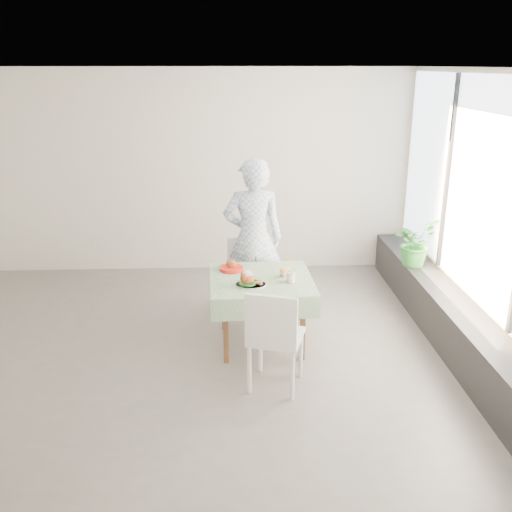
{
  "coord_description": "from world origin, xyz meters",
  "views": [
    {
      "loc": [
        0.49,
        -5.38,
        2.83
      ],
      "look_at": [
        0.74,
        0.12,
        0.97
      ],
      "focal_mm": 40.0,
      "sensor_mm": 36.0,
      "label": 1
    }
  ],
  "objects_px": {
    "main_dish": "(249,281)",
    "diner": "(253,239)",
    "chair_far": "(247,290)",
    "potted_plant": "(415,242)",
    "juice_cup_orange": "(284,272)",
    "cafe_table": "(261,304)",
    "chair_near": "(275,356)"
  },
  "relations": [
    {
      "from": "main_dish",
      "to": "juice_cup_orange",
      "type": "height_order",
      "value": "juice_cup_orange"
    },
    {
      "from": "juice_cup_orange",
      "to": "main_dish",
      "type": "bearing_deg",
      "value": -148.22
    },
    {
      "from": "cafe_table",
      "to": "potted_plant",
      "type": "distance_m",
      "value": 2.19
    },
    {
      "from": "diner",
      "to": "juice_cup_orange",
      "type": "bearing_deg",
      "value": 109.14
    },
    {
      "from": "cafe_table",
      "to": "main_dish",
      "type": "relative_size",
      "value": 3.45
    },
    {
      "from": "chair_near",
      "to": "juice_cup_orange",
      "type": "xyz_separation_m",
      "value": [
        0.15,
        0.87,
        0.5
      ]
    },
    {
      "from": "chair_far",
      "to": "chair_near",
      "type": "bearing_deg",
      "value": -83.08
    },
    {
      "from": "diner",
      "to": "main_dish",
      "type": "relative_size",
      "value": 6.01
    },
    {
      "from": "chair_far",
      "to": "main_dish",
      "type": "distance_m",
      "value": 1.16
    },
    {
      "from": "cafe_table",
      "to": "chair_far",
      "type": "height_order",
      "value": "chair_far"
    },
    {
      "from": "cafe_table",
      "to": "diner",
      "type": "xyz_separation_m",
      "value": [
        -0.05,
        0.75,
        0.48
      ]
    },
    {
      "from": "cafe_table",
      "to": "chair_near",
      "type": "distance_m",
      "value": 0.87
    },
    {
      "from": "potted_plant",
      "to": "cafe_table",
      "type": "bearing_deg",
      "value": -152.1
    },
    {
      "from": "chair_near",
      "to": "diner",
      "type": "distance_m",
      "value": 1.73
    },
    {
      "from": "cafe_table",
      "to": "chair_near",
      "type": "xyz_separation_m",
      "value": [
        0.09,
        -0.85,
        -0.16
      ]
    },
    {
      "from": "chair_near",
      "to": "chair_far",
      "type": "bearing_deg",
      "value": 96.92
    },
    {
      "from": "diner",
      "to": "main_dish",
      "type": "bearing_deg",
      "value": 82.93
    },
    {
      "from": "chair_far",
      "to": "chair_near",
      "type": "xyz_separation_m",
      "value": [
        0.2,
        -1.68,
        0.03
      ]
    },
    {
      "from": "main_dish",
      "to": "juice_cup_orange",
      "type": "bearing_deg",
      "value": 31.78
    },
    {
      "from": "cafe_table",
      "to": "main_dish",
      "type": "height_order",
      "value": "main_dish"
    },
    {
      "from": "main_dish",
      "to": "diner",
      "type": "bearing_deg",
      "value": 85.09
    },
    {
      "from": "cafe_table",
      "to": "juice_cup_orange",
      "type": "height_order",
      "value": "juice_cup_orange"
    },
    {
      "from": "chair_far",
      "to": "main_dish",
      "type": "height_order",
      "value": "main_dish"
    },
    {
      "from": "cafe_table",
      "to": "chair_far",
      "type": "xyz_separation_m",
      "value": [
        -0.12,
        0.83,
        -0.19
      ]
    },
    {
      "from": "diner",
      "to": "juice_cup_orange",
      "type": "xyz_separation_m",
      "value": [
        0.28,
        -0.72,
        -0.14
      ]
    },
    {
      "from": "diner",
      "to": "juice_cup_orange",
      "type": "relative_size",
      "value": 7.69
    },
    {
      "from": "juice_cup_orange",
      "to": "potted_plant",
      "type": "bearing_deg",
      "value": 30.37
    },
    {
      "from": "chair_far",
      "to": "potted_plant",
      "type": "xyz_separation_m",
      "value": [
        2.03,
        0.18,
        0.52
      ]
    },
    {
      "from": "diner",
      "to": "main_dish",
      "type": "height_order",
      "value": "diner"
    },
    {
      "from": "juice_cup_orange",
      "to": "chair_far",
      "type": "bearing_deg",
      "value": 113.52
    },
    {
      "from": "cafe_table",
      "to": "potted_plant",
      "type": "height_order",
      "value": "potted_plant"
    },
    {
      "from": "diner",
      "to": "potted_plant",
      "type": "distance_m",
      "value": 1.99
    }
  ]
}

